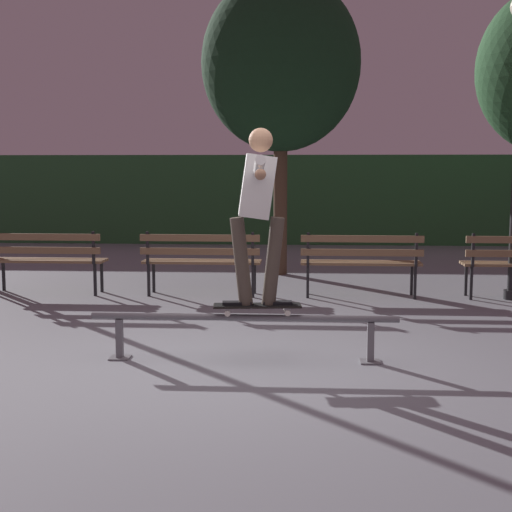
{
  "coord_description": "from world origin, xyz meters",
  "views": [
    {
      "loc": [
        0.51,
        -6.15,
        1.72
      ],
      "look_at": [
        0.06,
        1.04,
        0.85
      ],
      "focal_mm": 51.29,
      "sensor_mm": 36.0,
      "label": 1
    }
  ],
  "objects_px": {
    "skateboard": "(257,306)",
    "tree_behind_benches": "(281,64)",
    "grind_rail": "(244,324)",
    "park_bench_leftmost": "(45,255)",
    "skateboarder": "(258,201)",
    "park_bench_left_center": "(201,257)",
    "park_bench_right_center": "(361,258)"
  },
  "relations": [
    {
      "from": "skateboarder",
      "to": "park_bench_left_center",
      "type": "relative_size",
      "value": 0.97
    },
    {
      "from": "tree_behind_benches",
      "to": "park_bench_left_center",
      "type": "bearing_deg",
      "value": -115.38
    },
    {
      "from": "grind_rail",
      "to": "park_bench_leftmost",
      "type": "distance_m",
      "value": 4.44
    },
    {
      "from": "park_bench_left_center",
      "to": "tree_behind_benches",
      "type": "distance_m",
      "value": 3.66
    },
    {
      "from": "skateboard",
      "to": "park_bench_right_center",
      "type": "relative_size",
      "value": 0.5
    },
    {
      "from": "park_bench_left_center",
      "to": "skateboard",
      "type": "bearing_deg",
      "value": -73.83
    },
    {
      "from": "park_bench_right_center",
      "to": "tree_behind_benches",
      "type": "relative_size",
      "value": 0.34
    },
    {
      "from": "grind_rail",
      "to": "skateboard",
      "type": "distance_m",
      "value": 0.21
    },
    {
      "from": "park_bench_left_center",
      "to": "park_bench_leftmost",
      "type": "bearing_deg",
      "value": 180.0
    },
    {
      "from": "park_bench_leftmost",
      "to": "skateboard",
      "type": "bearing_deg",
      "value": -46.78
    },
    {
      "from": "park_bench_leftmost",
      "to": "park_bench_left_center",
      "type": "bearing_deg",
      "value": 0.0
    },
    {
      "from": "skateboard",
      "to": "tree_behind_benches",
      "type": "relative_size",
      "value": 0.17
    },
    {
      "from": "tree_behind_benches",
      "to": "park_bench_leftmost",
      "type": "bearing_deg",
      "value": -146.07
    },
    {
      "from": "skateboard",
      "to": "skateboarder",
      "type": "relative_size",
      "value": 0.51
    },
    {
      "from": "skateboarder",
      "to": "park_bench_right_center",
      "type": "height_order",
      "value": "skateboarder"
    },
    {
      "from": "skateboard",
      "to": "tree_behind_benches",
      "type": "bearing_deg",
      "value": 89.49
    },
    {
      "from": "skateboarder",
      "to": "park_bench_left_center",
      "type": "distance_m",
      "value": 3.54
    },
    {
      "from": "park_bench_leftmost",
      "to": "tree_behind_benches",
      "type": "distance_m",
      "value": 4.71
    },
    {
      "from": "skateboarder",
      "to": "tree_behind_benches",
      "type": "distance_m",
      "value": 5.73
    },
    {
      "from": "skateboarder",
      "to": "tree_behind_benches",
      "type": "height_order",
      "value": "tree_behind_benches"
    },
    {
      "from": "park_bench_leftmost",
      "to": "park_bench_right_center",
      "type": "xyz_separation_m",
      "value": [
        4.28,
        0.0,
        0.0
      ]
    },
    {
      "from": "grind_rail",
      "to": "park_bench_leftmost",
      "type": "height_order",
      "value": "park_bench_leftmost"
    },
    {
      "from": "skateboard",
      "to": "park_bench_left_center",
      "type": "relative_size",
      "value": 0.5
    },
    {
      "from": "skateboard",
      "to": "park_bench_right_center",
      "type": "xyz_separation_m",
      "value": [
        1.18,
        3.29,
        0.04
      ]
    },
    {
      "from": "park_bench_right_center",
      "to": "tree_behind_benches",
      "type": "distance_m",
      "value": 3.7
    },
    {
      "from": "grind_rail",
      "to": "park_bench_right_center",
      "type": "distance_m",
      "value": 3.55
    },
    {
      "from": "grind_rail",
      "to": "park_bench_leftmost",
      "type": "xyz_separation_m",
      "value": [
        -2.97,
        3.29,
        0.21
      ]
    },
    {
      "from": "skateboard",
      "to": "skateboarder",
      "type": "height_order",
      "value": "skateboarder"
    },
    {
      "from": "park_bench_left_center",
      "to": "tree_behind_benches",
      "type": "bearing_deg",
      "value": 64.62
    },
    {
      "from": "skateboarder",
      "to": "park_bench_leftmost",
      "type": "bearing_deg",
      "value": 133.25
    },
    {
      "from": "park_bench_right_center",
      "to": "park_bench_left_center",
      "type": "bearing_deg",
      "value": 180.0
    },
    {
      "from": "park_bench_right_center",
      "to": "grind_rail",
      "type": "bearing_deg",
      "value": -111.63
    }
  ]
}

